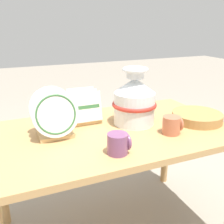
{
  "coord_description": "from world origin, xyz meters",
  "views": [
    {
      "loc": [
        -0.54,
        -1.27,
        1.31
      ],
      "look_at": [
        0.0,
        0.0,
        0.83
      ],
      "focal_mm": 42.0,
      "sensor_mm": 36.0,
      "label": 1
    }
  ],
  "objects_px": {
    "dish_rack_round_plates": "(54,118)",
    "dish_rack_square_plates": "(84,111)",
    "ceramic_vase": "(134,100)",
    "mug_plum_glaze": "(119,143)",
    "mug_terracotta_glaze": "(172,125)",
    "wicker_charger_stack": "(197,117)"
  },
  "relations": [
    {
      "from": "dish_rack_round_plates",
      "to": "dish_rack_square_plates",
      "type": "xyz_separation_m",
      "value": [
        0.21,
        0.16,
        -0.04
      ]
    },
    {
      "from": "ceramic_vase",
      "to": "dish_rack_round_plates",
      "type": "distance_m",
      "value": 0.48
    },
    {
      "from": "mug_plum_glaze",
      "to": "mug_terracotta_glaze",
      "type": "xyz_separation_m",
      "value": [
        0.37,
        0.09,
        0.0
      ]
    },
    {
      "from": "dish_rack_square_plates",
      "to": "mug_terracotta_glaze",
      "type": "relative_size",
      "value": 1.86
    },
    {
      "from": "dish_rack_round_plates",
      "to": "mug_terracotta_glaze",
      "type": "relative_size",
      "value": 2.44
    },
    {
      "from": "dish_rack_square_plates",
      "to": "mug_terracotta_glaze",
      "type": "height_order",
      "value": "dish_rack_square_plates"
    },
    {
      "from": "ceramic_vase",
      "to": "mug_plum_glaze",
      "type": "distance_m",
      "value": 0.41
    },
    {
      "from": "ceramic_vase",
      "to": "dish_rack_square_plates",
      "type": "height_order",
      "value": "ceramic_vase"
    },
    {
      "from": "ceramic_vase",
      "to": "mug_terracotta_glaze",
      "type": "bearing_deg",
      "value": -60.94
    },
    {
      "from": "mug_terracotta_glaze",
      "to": "dish_rack_square_plates",
      "type": "bearing_deg",
      "value": 136.66
    },
    {
      "from": "ceramic_vase",
      "to": "dish_rack_square_plates",
      "type": "distance_m",
      "value": 0.31
    },
    {
      "from": "ceramic_vase",
      "to": "mug_terracotta_glaze",
      "type": "height_order",
      "value": "ceramic_vase"
    },
    {
      "from": "dish_rack_square_plates",
      "to": "wicker_charger_stack",
      "type": "distance_m",
      "value": 0.7
    },
    {
      "from": "mug_plum_glaze",
      "to": "mug_terracotta_glaze",
      "type": "distance_m",
      "value": 0.38
    },
    {
      "from": "dish_rack_square_plates",
      "to": "wicker_charger_stack",
      "type": "relative_size",
      "value": 0.65
    },
    {
      "from": "mug_plum_glaze",
      "to": "dish_rack_square_plates",
      "type": "bearing_deg",
      "value": 92.75
    },
    {
      "from": "dish_rack_round_plates",
      "to": "mug_plum_glaze",
      "type": "bearing_deg",
      "value": -52.11
    },
    {
      "from": "wicker_charger_stack",
      "to": "dish_rack_square_plates",
      "type": "bearing_deg",
      "value": 157.43
    },
    {
      "from": "dish_rack_square_plates",
      "to": "mug_terracotta_glaze",
      "type": "xyz_separation_m",
      "value": [
        0.39,
        -0.37,
        -0.02
      ]
    },
    {
      "from": "mug_terracotta_glaze",
      "to": "wicker_charger_stack",
      "type": "bearing_deg",
      "value": 20.87
    },
    {
      "from": "ceramic_vase",
      "to": "mug_plum_glaze",
      "type": "height_order",
      "value": "ceramic_vase"
    },
    {
      "from": "mug_plum_glaze",
      "to": "ceramic_vase",
      "type": "bearing_deg",
      "value": 51.94
    }
  ]
}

